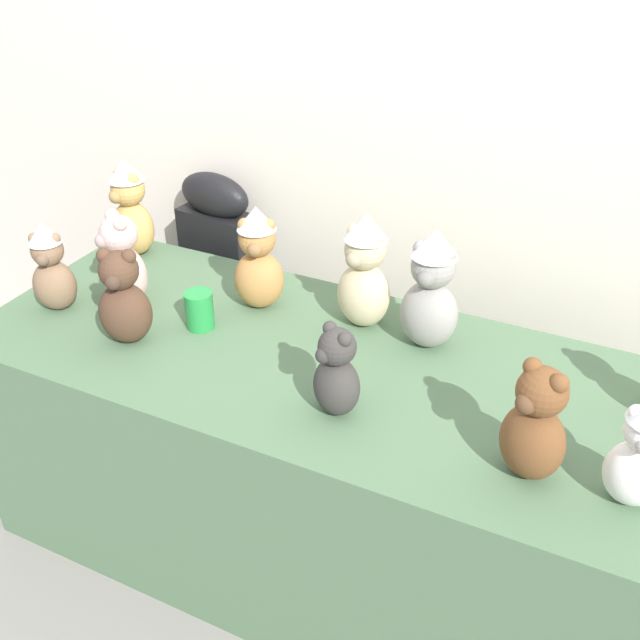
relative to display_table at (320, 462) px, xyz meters
The scene contains 14 objects.
ground_plane 0.45m from the display_table, 90.00° to the right, with size 10.00×10.00×0.00m, color gray.
wall_back 1.13m from the display_table, 90.00° to the left, with size 7.00×0.08×2.60m, color silver.
display_table is the anchor object (origin of this frame).
instrument_case 0.84m from the display_table, 141.53° to the left, with size 0.29×0.16×0.97m.
teddy_bear_cocoa 0.73m from the display_table, 163.48° to the right, with size 0.18×0.16×0.28m.
teddy_bear_ash 0.62m from the display_table, 38.65° to the left, with size 0.16×0.14×0.35m.
teddy_bear_caramel 0.62m from the display_table, 149.13° to the left, with size 0.18×0.17×0.32m.
teddy_bear_mocha 0.96m from the display_table, behind, with size 0.16×0.15×0.28m.
teddy_bear_blush 0.82m from the display_table, behind, with size 0.19×0.18×0.29m.
teddy_bear_sand 0.58m from the display_table, 80.53° to the left, with size 0.18×0.16×0.34m.
teddy_bear_honey 1.02m from the display_table, 160.88° to the left, with size 0.18×0.16×0.33m.
teddy_bear_charcoal 0.53m from the display_table, 54.37° to the right, with size 0.16×0.15×0.24m.
teddy_bear_chestnut 0.80m from the display_table, 18.14° to the right, with size 0.19×0.18×0.28m.
party_cup_green 0.57m from the display_table, behind, with size 0.08×0.08×0.11m, color #238C3D.
Camera 1 is at (0.68, -1.16, 1.86)m, focal length 40.55 mm.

